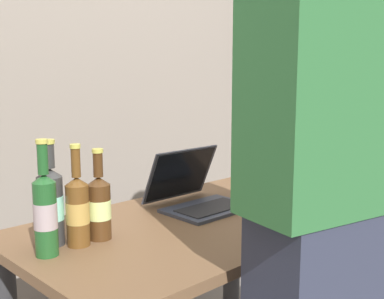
{
  "coord_description": "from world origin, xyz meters",
  "views": [
    {
      "loc": [
        -1.13,
        -1.17,
        1.26
      ],
      "look_at": [
        -0.01,
        0.0,
        0.99
      ],
      "focal_mm": 45.93,
      "sensor_mm": 36.0,
      "label": 1
    }
  ],
  "objects_px": {
    "laptop": "(197,194)",
    "beer_bottle_dark": "(45,212)",
    "beer_bottle_brown": "(99,206)",
    "beer_bottle_amber": "(78,209)",
    "person_figure": "(323,207)",
    "beer_bottle_green": "(50,204)"
  },
  "relations": [
    {
      "from": "laptop",
      "to": "beer_bottle_dark",
      "type": "height_order",
      "value": "beer_bottle_dark"
    },
    {
      "from": "laptop",
      "to": "beer_bottle_brown",
      "type": "xyz_separation_m",
      "value": [
        -0.46,
        -0.04,
        0.05
      ]
    },
    {
      "from": "beer_bottle_amber",
      "to": "person_figure",
      "type": "relative_size",
      "value": 0.17
    },
    {
      "from": "beer_bottle_amber",
      "to": "laptop",
      "type": "bearing_deg",
      "value": 5.1
    },
    {
      "from": "beer_bottle_green",
      "to": "beer_bottle_amber",
      "type": "bearing_deg",
      "value": -47.56
    },
    {
      "from": "beer_bottle_amber",
      "to": "beer_bottle_green",
      "type": "xyz_separation_m",
      "value": [
        -0.05,
        0.06,
        0.01
      ]
    },
    {
      "from": "beer_bottle_dark",
      "to": "beer_bottle_green",
      "type": "bearing_deg",
      "value": 52.95
    },
    {
      "from": "laptop",
      "to": "beer_bottle_green",
      "type": "height_order",
      "value": "beer_bottle_green"
    },
    {
      "from": "beer_bottle_amber",
      "to": "beer_bottle_brown",
      "type": "bearing_deg",
      "value": 3.34
    },
    {
      "from": "beer_bottle_amber",
      "to": "person_figure",
      "type": "distance_m",
      "value": 0.7
    },
    {
      "from": "laptop",
      "to": "beer_bottle_green",
      "type": "distance_m",
      "value": 0.6
    },
    {
      "from": "beer_bottle_green",
      "to": "person_figure",
      "type": "distance_m",
      "value": 0.78
    },
    {
      "from": "laptop",
      "to": "beer_bottle_dark",
      "type": "distance_m",
      "value": 0.65
    },
    {
      "from": "laptop",
      "to": "beer_bottle_green",
      "type": "relative_size",
      "value": 0.99
    },
    {
      "from": "beer_bottle_dark",
      "to": "beer_bottle_amber",
      "type": "bearing_deg",
      "value": 4.6
    },
    {
      "from": "beer_bottle_green",
      "to": "person_figure",
      "type": "xyz_separation_m",
      "value": [
        0.35,
        -0.69,
        0.06
      ]
    },
    {
      "from": "beer_bottle_dark",
      "to": "person_figure",
      "type": "relative_size",
      "value": 0.18
    },
    {
      "from": "laptop",
      "to": "person_figure",
      "type": "distance_m",
      "value": 0.73
    },
    {
      "from": "beer_bottle_green",
      "to": "person_figure",
      "type": "relative_size",
      "value": 0.18
    },
    {
      "from": "beer_bottle_green",
      "to": "laptop",
      "type": "bearing_deg",
      "value": -1.14
    },
    {
      "from": "beer_bottle_brown",
      "to": "person_figure",
      "type": "relative_size",
      "value": 0.16
    },
    {
      "from": "beer_bottle_amber",
      "to": "beer_bottle_dark",
      "type": "relative_size",
      "value": 0.92
    }
  ]
}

